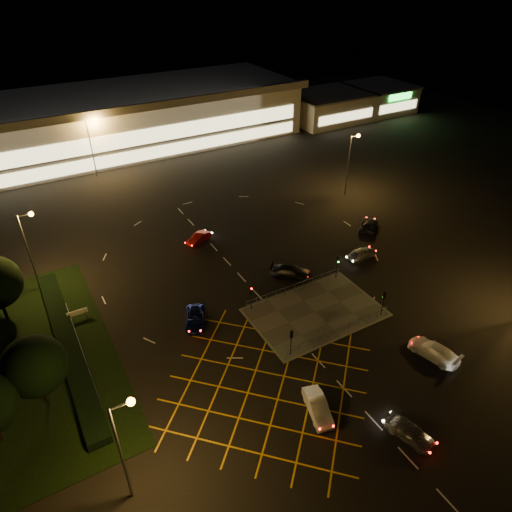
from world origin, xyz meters
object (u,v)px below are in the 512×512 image
signal_sw (291,338)px  signal_ne (338,263)px  car_queue_white (318,407)px  car_right_silver (361,253)px  car_near_silver (410,431)px  car_far_dkgrey (291,272)px  signal_nw (251,293)px  signal_se (384,299)px  car_circ_red (199,238)px  car_approach_white (434,351)px  car_left_blue (195,318)px  car_east_grey (368,225)px

signal_sw → signal_ne: 14.41m
car_queue_white → car_right_silver: (19.41, 16.83, 0.01)m
car_near_silver → car_far_dkgrey: size_ratio=0.81×
signal_nw → signal_ne: same height
signal_se → car_circ_red: bearing=-65.2°
signal_ne → car_far_dkgrey: (-4.63, 3.01, -1.62)m
signal_ne → car_far_dkgrey: 5.75m
signal_nw → car_approach_white: 19.57m
signal_se → car_near_silver: bearing=55.8°
car_circ_red → car_right_silver: bearing=24.8°
car_circ_red → car_approach_white: bearing=-4.9°
signal_se → car_far_dkgrey: signal_se is taller
signal_se → car_approach_white: signal_se is taller
signal_se → signal_nw: same height
signal_ne → signal_se: bearing=-90.0°
signal_ne → car_left_blue: (-18.30, 1.18, -1.74)m
car_near_silver → car_left_blue: size_ratio=0.93×
car_east_grey → car_approach_white: bearing=113.4°
car_left_blue → car_east_grey: size_ratio=0.94×
signal_ne → car_left_blue: bearing=176.3°
car_queue_white → car_east_grey: (25.37, 22.20, -0.06)m
signal_ne → car_right_silver: 6.23m
car_queue_white → car_right_silver: bearing=56.8°
signal_sw → signal_se: (12.00, 0.00, 0.00)m
car_far_dkgrey → car_left_blue: bearing=139.4°
signal_nw → car_left_blue: size_ratio=0.70×
car_left_blue → signal_sw: bearing=-31.3°
signal_ne → car_near_silver: size_ratio=0.75×
car_near_silver → car_approach_white: 10.37m
car_far_dkgrey → car_approach_white: 18.83m
car_left_blue → car_right_silver: size_ratio=1.05×
car_queue_white → car_east_grey: car_queue_white is taller
signal_ne → car_queue_white: (-13.72, -14.88, -1.64)m
car_far_dkgrey → car_circ_red: 14.80m
car_queue_white → car_left_blue: bearing=121.8°
signal_se → car_right_silver: size_ratio=0.74×
car_approach_white → car_circ_red: bearing=-82.3°
signal_sw → car_near_silver: size_ratio=0.75×
car_approach_white → car_right_silver: bearing=-119.9°
car_far_dkgrey → car_east_grey: car_far_dkgrey is taller
signal_ne → car_right_silver: signal_ne is taller
signal_ne → car_approach_white: (0.25, -15.18, -1.62)m
car_circ_red → car_far_dkgrey: bearing=1.4°
signal_se → car_left_blue: (-18.30, 9.17, -1.74)m
signal_nw → car_approach_white: (12.25, -15.18, -1.62)m
signal_sw → car_approach_white: 14.30m
car_east_grey → car_circ_red: bearing=28.8°
signal_sw → car_queue_white: size_ratio=0.72×
car_near_silver → car_circ_red: (-2.60, 36.88, -0.09)m
signal_se → signal_ne: bearing=-90.0°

